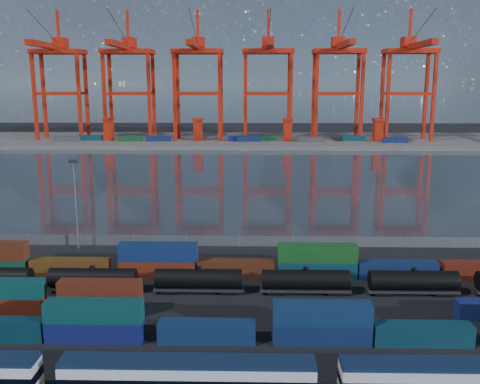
{
  "coord_description": "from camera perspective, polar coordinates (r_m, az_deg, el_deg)",
  "views": [
    {
      "loc": [
        2.22,
        -68.51,
        30.0
      ],
      "look_at": [
        0.0,
        30.0,
        10.0
      ],
      "focal_mm": 40.0,
      "sensor_mm": 36.0,
      "label": 1
    }
  ],
  "objects": [
    {
      "name": "far_quay",
      "position": [
        280.02,
        0.83,
        5.53
      ],
      "size": [
        700.0,
        70.0,
        2.0
      ],
      "primitive_type": "cube",
      "color": "#514F4C",
      "rests_on": "ground"
    },
    {
      "name": "harbor_water",
      "position": [
        176.09,
        0.55,
        1.67
      ],
      "size": [
        700.0,
        700.0,
        0.0
      ],
      "primitive_type": "plane",
      "color": "#273038",
      "rests_on": "ground"
    },
    {
      "name": "ground",
      "position": [
        74.82,
        -0.53,
        -12.17
      ],
      "size": [
        700.0,
        700.0,
        0.0
      ],
      "primitive_type": "plane",
      "color": "black",
      "rests_on": "ground"
    },
    {
      "name": "waterfront_fence",
      "position": [
        100.79,
        -0.03,
        -5.25
      ],
      "size": [
        160.12,
        0.12,
        2.2
      ],
      "color": "#595B5E",
      "rests_on": "ground"
    },
    {
      "name": "straddle_carriers",
      "position": [
        269.46,
        0.28,
        6.75
      ],
      "size": [
        140.0,
        7.0,
        11.1
      ],
      "color": "red",
      "rests_on": "far_quay"
    },
    {
      "name": "tanker_string",
      "position": [
        78.92,
        7.0,
        -9.38
      ],
      "size": [
        137.1,
        2.81,
        4.03
      ],
      "color": "black",
      "rests_on": "ground"
    },
    {
      "name": "container_row_south",
      "position": [
        65.26,
        8.3,
        -13.93
      ],
      "size": [
        138.95,
        2.34,
        4.99
      ],
      "color": "#44474A",
      "rests_on": "ground"
    },
    {
      "name": "yard_light_mast",
      "position": [
        101.97,
        -17.16,
        -0.76
      ],
      "size": [
        1.6,
        0.4,
        16.6
      ],
      "color": "slate",
      "rests_on": "ground"
    },
    {
      "name": "gantry_cranes",
      "position": [
        272.13,
        -0.78,
        13.68
      ],
      "size": [
        200.39,
        48.76,
        66.03
      ],
      "color": "red",
      "rests_on": "ground"
    },
    {
      "name": "container_row_mid",
      "position": [
        73.07,
        -10.56,
        -11.56
      ],
      "size": [
        139.8,
        2.21,
        4.72
      ],
      "color": "#3A3C3F",
      "rests_on": "ground"
    },
    {
      "name": "distant_mountains",
      "position": [
        1680.42,
        3.53,
        17.96
      ],
      "size": [
        2470.0,
        1100.0,
        520.0
      ],
      "color": "#1E2630",
      "rests_on": "ground"
    },
    {
      "name": "quay_containers",
      "position": [
        265.65,
        -1.58,
        5.7
      ],
      "size": [
        172.58,
        10.99,
        2.6
      ],
      "color": "navy",
      "rests_on": "far_quay"
    },
    {
      "name": "passenger_train",
      "position": [
        53.23,
        -5.58,
        -19.66
      ],
      "size": [
        75.74,
        2.93,
        5.03
      ],
      "color": "silver",
      "rests_on": "ground"
    },
    {
      "name": "container_row_north",
      "position": [
        85.53,
        -5.33,
        -7.57
      ],
      "size": [
        115.32,
        2.51,
        5.36
      ],
      "color": "#522810",
      "rests_on": "ground"
    }
  ]
}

